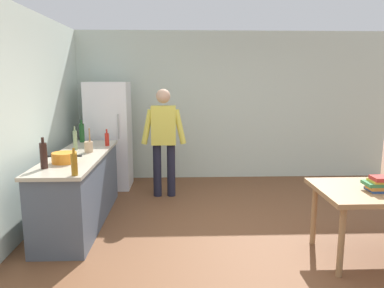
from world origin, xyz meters
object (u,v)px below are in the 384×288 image
Objects in this scene: person at (164,136)px; cooking_pot at (64,158)px; bottle_vinegar_tall at (75,140)px; bottle_wine_dark at (44,155)px; bottle_wine_green at (82,133)px; book_stack at (381,184)px; utensil_jar at (89,146)px; refrigerator at (109,135)px; bottle_sauce_red at (107,139)px; bottle_oil_amber at (74,164)px.

person is 1.84m from cooking_pot.
bottle_wine_dark is at bearing -92.59° from bottle_vinegar_tall.
book_stack is (3.47, -2.13, -0.22)m from bottle_wine_green.
bottle_wine_green is at bearing 96.19° from bottle_vinegar_tall.
book_stack is at bearing -7.75° from bottle_wine_dark.
person is 5.31× the size of utensil_jar.
refrigerator is 7.50× the size of bottle_sauce_red.
person is at bearing 55.20° from bottle_wine_dark.
bottle_oil_amber is (0.27, -0.57, 0.06)m from cooking_pot.
cooking_pot is 1.67× the size of bottle_sauce_red.
cooking_pot is at bearing -93.78° from refrigerator.
bottle_oil_amber is at bearing -86.96° from refrigerator.
bottle_vinegar_tall is 1.05m from bottle_wine_dark.
bottle_wine_dark is at bearing -107.23° from utensil_jar.
bottle_oil_amber is (0.36, -1.35, -0.02)m from bottle_vinegar_tall.
bottle_vinegar_tall is at bearing 155.95° from book_stack.
cooking_pot is 1.11m from bottle_sauce_red.
refrigerator reaches higher than bottle_vinegar_tall.
bottle_wine_dark is (-0.13, -0.26, 0.09)m from cooking_pot.
person is at bearing 27.55° from bottle_sauce_red.
cooking_pot is 0.31m from bottle_wine_dark.
bottle_sauce_red is (0.29, 1.07, 0.04)m from cooking_pot.
bottle_wine_green is (-0.15, 1.40, 0.09)m from cooking_pot.
bottle_sauce_red is at bearing 75.11° from cooking_pot.
bottle_oil_amber is at bearing -83.27° from utensil_jar.
utensil_jar reaches higher than bottle_sauce_red.
book_stack is at bearing -30.79° from bottle_sauce_red.
bottle_wine_dark reaches higher than bottle_oil_amber.
refrigerator is 2.05m from cooking_pot.
book_stack is (3.41, -1.52, -0.21)m from bottle_vinegar_tall.
utensil_jar reaches higher than book_stack.
book_stack is at bearing -31.54° from bottle_wine_green.
bottle_vinegar_tall is at bearing -148.98° from person.
bottle_oil_amber is at bearing -64.29° from cooking_pot.
utensil_jar is at bearing 77.42° from cooking_pot.
refrigerator is 1.10m from person.
person reaches higher than cooking_pot.
utensil_jar is at bearing 96.73° from bottle_oil_amber.
bottle_sauce_red is at bearing 72.57° from bottle_wine_dark.
bottle_wine_dark is (0.02, -1.66, 0.00)m from bottle_wine_green.
bottle_vinegar_tall is at bearing 140.97° from utensil_jar.
person is 4.25× the size of cooking_pot.
bottle_wine_green is 1.17× the size of book_stack.
cooking_pot is 1.18× the size of bottle_wine_green.
bottle_vinegar_tall is at bearing -83.81° from bottle_wine_green.
bottle_sauce_red is 0.71× the size of bottle_wine_dark.
bottle_vinegar_tall reaches higher than book_stack.
bottle_wine_dark is 1.17× the size of book_stack.
bottle_sauce_red is at bearing 89.59° from bottle_oil_amber.
bottle_wine_green is 1.00× the size of bottle_wine_dark.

